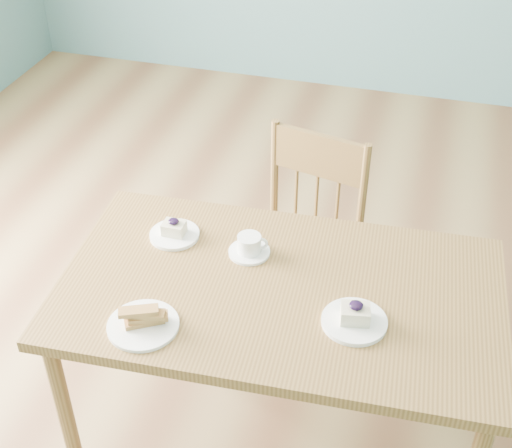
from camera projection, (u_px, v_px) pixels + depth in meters
The scene contains 7 objects.
room at pixel (375, 41), 1.74m from camera, with size 5.01×5.01×2.71m.
dining_table at pixel (279, 304), 2.07m from camera, with size 1.30×0.79×0.68m.
dining_chair at pixel (300, 246), 2.57m from camera, with size 0.45×0.44×0.83m.
cheesecake_plate_near at pixel (355, 318), 1.90m from camera, with size 0.18×0.18×0.07m.
cheesecake_plate_far at pixel (174, 232), 2.20m from camera, with size 0.16×0.16×0.07m.
coffee_cup at pixel (250, 246), 2.13m from camera, with size 0.13×0.13×0.06m.
biscotti_plate at pixel (143, 322), 1.89m from camera, with size 0.19×0.19×0.06m.
Camera 1 is at (0.17, -1.68, 2.04)m, focal length 50.00 mm.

